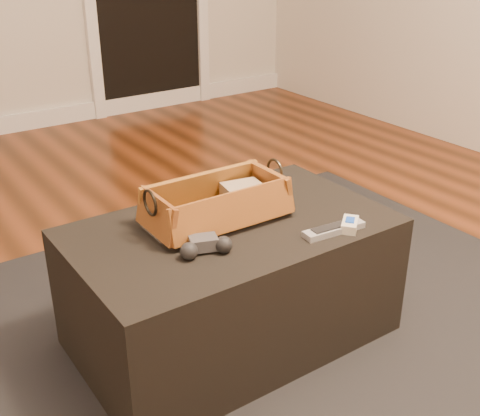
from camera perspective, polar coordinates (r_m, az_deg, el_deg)
floor at (r=2.05m, az=-5.29°, el=-13.65°), size 5.00×5.50×0.01m
area_rug at (r=2.07m, az=0.02°, el=-12.73°), size 2.60×2.00×0.01m
ottoman at (r=1.98m, az=-0.81°, el=-7.04°), size 1.00×0.60×0.42m
tv_remote at (r=1.87m, az=-2.53°, el=-0.75°), size 0.24×0.08×0.03m
cloth_bundle at (r=1.97m, az=0.20°, el=1.38°), size 0.14×0.11×0.07m
wicker_basket at (r=1.88m, az=-2.23°, el=0.30°), size 0.46×0.24×0.16m
game_controller at (r=1.70m, az=-3.32°, el=-3.60°), size 0.16×0.11×0.05m
silver_remote at (r=1.85m, az=8.91°, el=-1.99°), size 0.21×0.07×0.02m
cream_gadget at (r=1.87m, az=10.36°, el=-1.55°), size 0.10×0.09×0.03m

